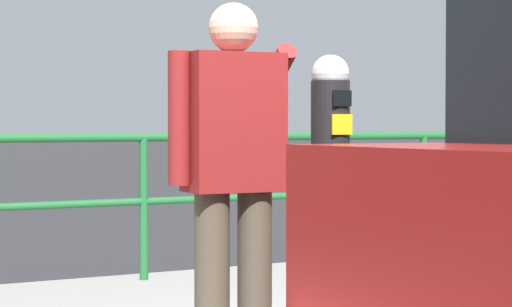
# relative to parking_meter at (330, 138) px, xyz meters

# --- Properties ---
(parking_meter) EXTENTS (0.18, 0.19, 1.38)m
(parking_meter) POSITION_rel_parking_meter_xyz_m (0.00, 0.00, 0.00)
(parking_meter) COLOR slate
(parking_meter) RESTS_ON sidewalk_curb
(pedestrian_at_meter) EXTENTS (0.60, 0.54, 1.58)m
(pedestrian_at_meter) POSITION_rel_parking_meter_xyz_m (-0.48, 0.01, -0.11)
(pedestrian_at_meter) COLOR brown
(pedestrian_at_meter) RESTS_ON sidewalk_curb
(background_railing) EXTENTS (24.06, 0.06, 1.01)m
(background_railing) POSITION_rel_parking_meter_xyz_m (0.11, 2.55, -0.27)
(background_railing) COLOR #1E602D
(background_railing) RESTS_ON sidewalk_curb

